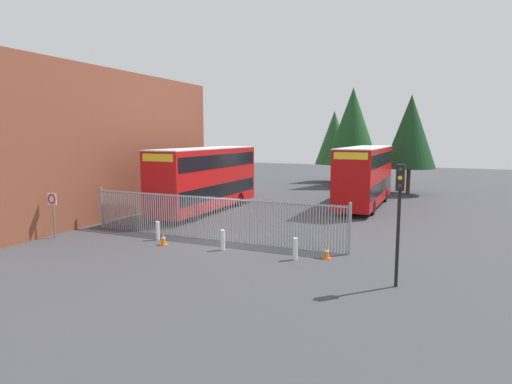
{
  "coord_description": "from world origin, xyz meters",
  "views": [
    {
      "loc": [
        10.11,
        -18.94,
        5.29
      ],
      "look_at": [
        0.0,
        4.0,
        2.0
      ],
      "focal_mm": 30.52,
      "sensor_mm": 36.0,
      "label": 1
    }
  ],
  "objects": [
    {
      "name": "bollard_center_front",
      "position": [
        0.8,
        -1.62,
        0.47
      ],
      "size": [
        0.2,
        0.2,
        0.95
      ],
      "primitive_type": "cylinder",
      "color": "silver",
      "rests_on": "ground"
    },
    {
      "name": "speed_limit_sign_post",
      "position": [
        -8.3,
        -3.04,
        1.78
      ],
      "size": [
        0.6,
        0.14,
        2.4
      ],
      "color": "slate",
      "rests_on": "ground"
    },
    {
      "name": "tree_short_side",
      "position": [
        -1.72,
        29.71,
        5.0
      ],
      "size": [
        4.17,
        4.17,
        7.99
      ],
      "color": "#4C3823",
      "rests_on": "ground"
    },
    {
      "name": "depot_building_brick",
      "position": [
        -12.0,
        3.28,
        4.67
      ],
      "size": [
        6.19,
        19.82,
        9.34
      ],
      "primitive_type": "cube",
      "color": "brown",
      "rests_on": "ground"
    },
    {
      "name": "traffic_light_kerbside",
      "position": [
        8.68,
        -3.5,
        2.99
      ],
      "size": [
        0.28,
        0.33,
        4.3
      ],
      "color": "black",
      "rests_on": "ground"
    },
    {
      "name": "double_decker_bus_behind_fence_left",
      "position": [
        4.57,
        13.65,
        2.42
      ],
      "size": [
        2.54,
        10.81,
        4.42
      ],
      "color": "#B70C0C",
      "rests_on": "ground"
    },
    {
      "name": "bollard_near_right",
      "position": [
        4.37,
        -1.74,
        0.47
      ],
      "size": [
        0.2,
        0.2,
        0.95
      ],
      "primitive_type": "cylinder",
      "color": "silver",
      "rests_on": "ground"
    },
    {
      "name": "tree_mid_row",
      "position": [
        1.09,
        25.89,
        6.16
      ],
      "size": [
        5.45,
        5.45,
        10.06
      ],
      "color": "#4C3823",
      "rests_on": "ground"
    },
    {
      "name": "traffic_cone_mid_forecourt",
      "position": [
        5.56,
        -1.04,
        0.29
      ],
      "size": [
        0.34,
        0.34,
        0.59
      ],
      "color": "orange",
      "rests_on": "ground"
    },
    {
      "name": "traffic_cone_by_gate",
      "position": [
        -2.28,
        -1.94,
        0.29
      ],
      "size": [
        0.34,
        0.34,
        0.59
      ],
      "color": "orange",
      "rests_on": "ground"
    },
    {
      "name": "palisade_fence",
      "position": [
        -0.82,
        0.0,
        1.18
      ],
      "size": [
        14.38,
        0.14,
        2.35
      ],
      "color": "gray",
      "rests_on": "ground"
    },
    {
      "name": "ground_plane",
      "position": [
        0.0,
        8.0,
        0.0
      ],
      "size": [
        100.0,
        100.0,
        0.0
      ],
      "primitive_type": "plane",
      "color": "#3D3D42"
    },
    {
      "name": "tree_tall_back",
      "position": [
        6.97,
        22.22,
        5.59
      ],
      "size": [
        4.54,
        4.54,
        8.84
      ],
      "color": "#4C3823",
      "rests_on": "ground"
    },
    {
      "name": "double_decker_bus_near_gate",
      "position": [
        -5.13,
        7.01,
        2.42
      ],
      "size": [
        2.54,
        10.81,
        4.42
      ],
      "color": "red",
      "rests_on": "ground"
    },
    {
      "name": "bollard_near_left",
      "position": [
        -3.17,
        -1.19,
        0.47
      ],
      "size": [
        0.2,
        0.2,
        0.95
      ],
      "primitive_type": "cylinder",
      "color": "silver",
      "rests_on": "ground"
    }
  ]
}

